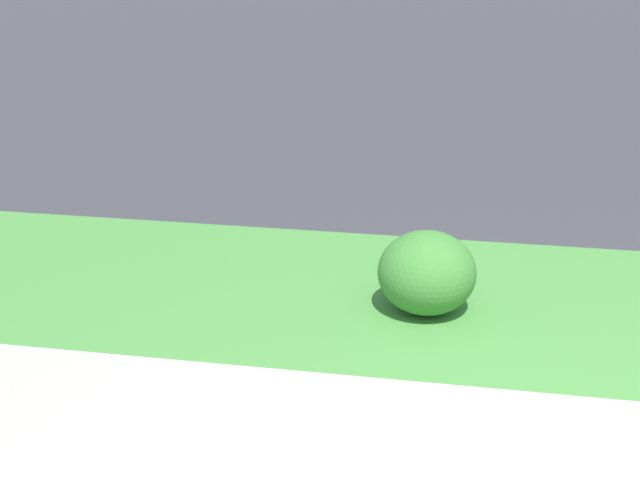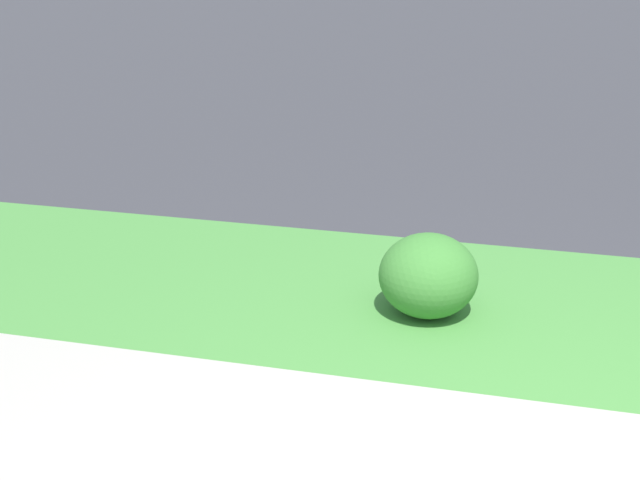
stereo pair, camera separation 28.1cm
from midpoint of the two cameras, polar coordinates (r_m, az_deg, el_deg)
grass_verge at (r=4.61m, az=18.74°, el=-4.75°), size 18.00×1.77×0.01m
shrub_bush_near_lamp at (r=4.38m, az=8.78°, el=-2.29°), size 0.48×0.48×0.41m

